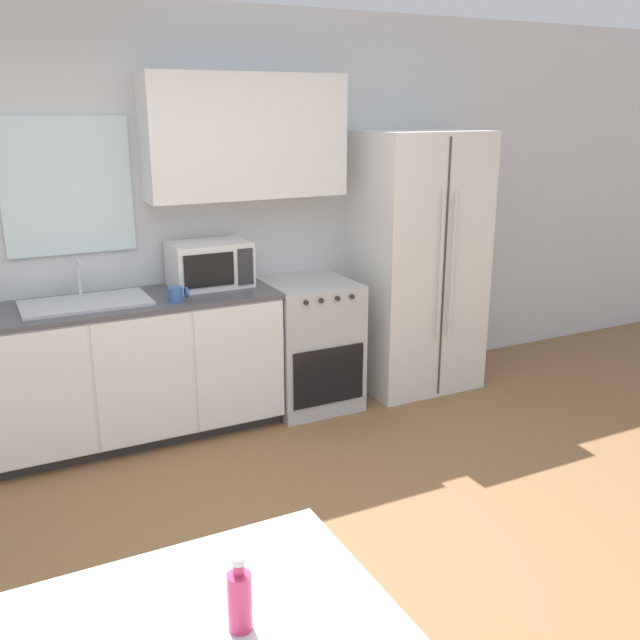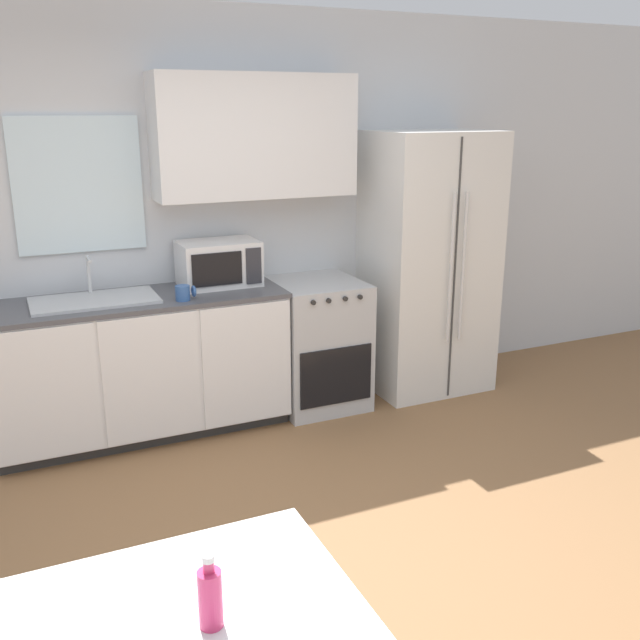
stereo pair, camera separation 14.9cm
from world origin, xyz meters
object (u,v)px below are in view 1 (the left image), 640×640
at_px(microwave, 210,264).
at_px(coffee_mug, 177,294).
at_px(refrigerator, 417,263).
at_px(oven_range, 308,344).
at_px(drink_bottle, 240,599).

distance_m(microwave, coffee_mug, 0.44).
relative_size(refrigerator, coffee_mug, 15.33).
relative_size(refrigerator, microwave, 3.70).
bearing_deg(refrigerator, microwave, 175.30).
height_order(oven_range, drink_bottle, drink_bottle).
height_order(microwave, coffee_mug, microwave).
distance_m(oven_range, drink_bottle, 3.23).
xyz_separation_m(refrigerator, microwave, (-1.56, 0.13, 0.12)).
bearing_deg(microwave, drink_bottle, -107.21).
bearing_deg(refrigerator, oven_range, 179.32).
height_order(coffee_mug, drink_bottle, coffee_mug).
bearing_deg(microwave, coffee_mug, -137.17).
bearing_deg(oven_range, microwave, 169.86).
height_order(microwave, drink_bottle, microwave).
relative_size(refrigerator, drink_bottle, 8.76).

